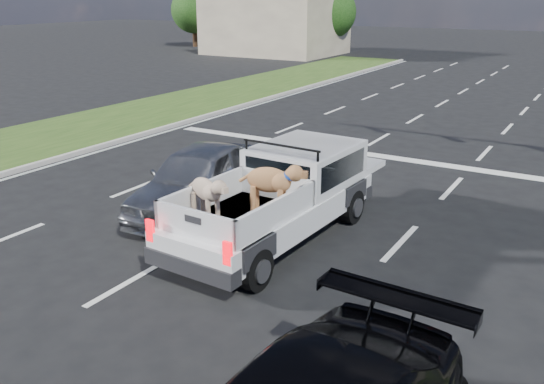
# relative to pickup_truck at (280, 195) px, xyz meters

# --- Properties ---
(ground) EXTENTS (160.00, 160.00, 0.00)m
(ground) POSITION_rel_pickup_truck_xyz_m (0.48, -3.02, -0.92)
(ground) COLOR black
(ground) RESTS_ON ground
(road_markings) EXTENTS (17.75, 60.00, 0.01)m
(road_markings) POSITION_rel_pickup_truck_xyz_m (0.48, 3.54, -0.91)
(road_markings) COLOR silver
(road_markings) RESTS_ON ground
(grass_median_left) EXTENTS (5.00, 60.00, 0.10)m
(grass_median_left) POSITION_rel_pickup_truck_xyz_m (-11.02, 2.98, -0.87)
(grass_median_left) COLOR #244515
(grass_median_left) RESTS_ON ground
(curb_left) EXTENTS (0.15, 60.00, 0.14)m
(curb_left) POSITION_rel_pickup_truck_xyz_m (-8.57, 2.98, -0.85)
(curb_left) COLOR #A7A199
(curb_left) RESTS_ON ground
(building_left) EXTENTS (10.00, 8.00, 4.40)m
(building_left) POSITION_rel_pickup_truck_xyz_m (-19.52, 32.98, 1.28)
(building_left) COLOR #C5B696
(building_left) RESTS_ON ground
(tree_far_a) EXTENTS (4.20, 4.20, 5.40)m
(tree_far_a) POSITION_rel_pickup_truck_xyz_m (-29.52, 34.98, 2.37)
(tree_far_a) COLOR #332114
(tree_far_a) RESTS_ON ground
(tree_far_b) EXTENTS (4.20, 4.20, 5.40)m
(tree_far_b) POSITION_rel_pickup_truck_xyz_m (-23.52, 34.98, 2.37)
(tree_far_b) COLOR #332114
(tree_far_b) RESTS_ON ground
(tree_far_c) EXTENTS (4.20, 4.20, 5.40)m
(tree_far_c) POSITION_rel_pickup_truck_xyz_m (-15.52, 34.98, 2.37)
(tree_far_c) COLOR #332114
(tree_far_c) RESTS_ON ground
(pickup_truck) EXTENTS (2.22, 5.31, 1.96)m
(pickup_truck) POSITION_rel_pickup_truck_xyz_m (0.00, 0.00, 0.00)
(pickup_truck) COLOR black
(pickup_truck) RESTS_ON ground
(silver_sedan) EXTENTS (2.60, 4.70, 1.52)m
(silver_sedan) POSITION_rel_pickup_truck_xyz_m (-2.39, 0.41, -0.16)
(silver_sedan) COLOR #A5A7AC
(silver_sedan) RESTS_ON ground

